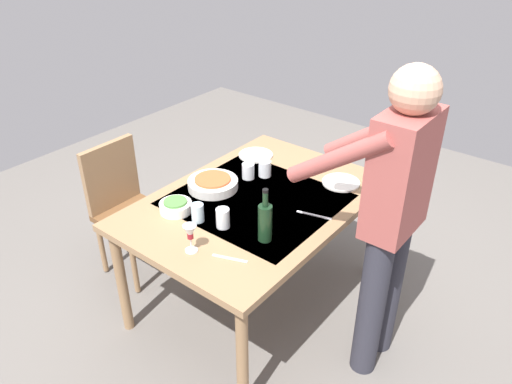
{
  "coord_description": "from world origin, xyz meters",
  "views": [
    {
      "loc": [
        1.91,
        1.52,
        2.26
      ],
      "look_at": [
        0.0,
        0.0,
        0.81
      ],
      "focal_mm": 34.8,
      "sensor_mm": 36.0,
      "label": 1
    }
  ],
  "objects_px": {
    "serving_bowl_pasta": "(213,183)",
    "side_bowl_salad": "(176,206)",
    "water_cup_near_right": "(198,213)",
    "wine_glass_left": "(190,234)",
    "chair_near": "(124,201)",
    "dinner_plate_far": "(341,182)",
    "dinner_plate_near": "(256,155)",
    "person_server": "(390,213)",
    "water_cup_far_right": "(223,218)",
    "water_cup_near_left": "(248,171)",
    "wine_bottle": "(265,221)",
    "dining_table": "(256,210)",
    "water_cup_far_left": "(265,169)"
  },
  "relations": [
    {
      "from": "serving_bowl_pasta",
      "to": "side_bowl_salad",
      "type": "xyz_separation_m",
      "value": [
        0.32,
        0.01,
        0.0
      ]
    },
    {
      "from": "water_cup_near_right",
      "to": "water_cup_far_right",
      "type": "relative_size",
      "value": 0.94
    },
    {
      "from": "side_bowl_salad",
      "to": "water_cup_near_right",
      "type": "bearing_deg",
      "value": 93.11
    },
    {
      "from": "chair_near",
      "to": "water_cup_far_right",
      "type": "height_order",
      "value": "chair_near"
    },
    {
      "from": "dining_table",
      "to": "wine_bottle",
      "type": "height_order",
      "value": "wine_bottle"
    },
    {
      "from": "water_cup_far_left",
      "to": "dinner_plate_near",
      "type": "bearing_deg",
      "value": -130.17
    },
    {
      "from": "person_server",
      "to": "side_bowl_salad",
      "type": "relative_size",
      "value": 9.38
    },
    {
      "from": "serving_bowl_pasta",
      "to": "side_bowl_salad",
      "type": "bearing_deg",
      "value": 2.07
    },
    {
      "from": "chair_near",
      "to": "water_cup_far_right",
      "type": "bearing_deg",
      "value": 86.84
    },
    {
      "from": "wine_glass_left",
      "to": "water_cup_far_right",
      "type": "distance_m",
      "value": 0.26
    },
    {
      "from": "side_bowl_salad",
      "to": "dinner_plate_near",
      "type": "xyz_separation_m",
      "value": [
        -0.81,
        -0.08,
        -0.03
      ]
    },
    {
      "from": "dining_table",
      "to": "wine_bottle",
      "type": "xyz_separation_m",
      "value": [
        0.28,
        0.28,
        0.18
      ]
    },
    {
      "from": "wine_glass_left",
      "to": "water_cup_far_left",
      "type": "bearing_deg",
      "value": -167.46
    },
    {
      "from": "water_cup_near_right",
      "to": "dinner_plate_near",
      "type": "distance_m",
      "value": 0.84
    },
    {
      "from": "person_server",
      "to": "water_cup_far_right",
      "type": "distance_m",
      "value": 0.85
    },
    {
      "from": "water_cup_far_right",
      "to": "water_cup_far_left",
      "type": "bearing_deg",
      "value": -163.85
    },
    {
      "from": "wine_bottle",
      "to": "person_server",
      "type": "bearing_deg",
      "value": 122.61
    },
    {
      "from": "wine_glass_left",
      "to": "dinner_plate_far",
      "type": "relative_size",
      "value": 0.66
    },
    {
      "from": "wine_bottle",
      "to": "water_cup_far_right",
      "type": "distance_m",
      "value": 0.25
    },
    {
      "from": "wine_bottle",
      "to": "serving_bowl_pasta",
      "type": "relative_size",
      "value": 0.99
    },
    {
      "from": "wine_bottle",
      "to": "wine_glass_left",
      "type": "relative_size",
      "value": 1.96
    },
    {
      "from": "water_cup_near_left",
      "to": "water_cup_near_right",
      "type": "relative_size",
      "value": 0.95
    },
    {
      "from": "chair_near",
      "to": "water_cup_near_left",
      "type": "xyz_separation_m",
      "value": [
        -0.44,
        0.71,
        0.28
      ]
    },
    {
      "from": "dining_table",
      "to": "dinner_plate_near",
      "type": "relative_size",
      "value": 6.5
    },
    {
      "from": "wine_glass_left",
      "to": "side_bowl_salad",
      "type": "height_order",
      "value": "wine_glass_left"
    },
    {
      "from": "water_cup_far_left",
      "to": "dinner_plate_near",
      "type": "relative_size",
      "value": 0.44
    },
    {
      "from": "water_cup_far_right",
      "to": "side_bowl_salad",
      "type": "relative_size",
      "value": 0.6
    },
    {
      "from": "water_cup_far_right",
      "to": "side_bowl_salad",
      "type": "xyz_separation_m",
      "value": [
        0.05,
        -0.31,
        -0.02
      ]
    },
    {
      "from": "serving_bowl_pasta",
      "to": "dining_table",
      "type": "bearing_deg",
      "value": 101.64
    },
    {
      "from": "water_cup_far_left",
      "to": "water_cup_far_right",
      "type": "distance_m",
      "value": 0.6
    },
    {
      "from": "chair_near",
      "to": "water_cup_near_right",
      "type": "relative_size",
      "value": 8.93
    },
    {
      "from": "water_cup_near_left",
      "to": "side_bowl_salad",
      "type": "bearing_deg",
      "value": -7.79
    },
    {
      "from": "dinner_plate_near",
      "to": "water_cup_near_right",
      "type": "bearing_deg",
      "value": 16.7
    },
    {
      "from": "wine_bottle",
      "to": "water_cup_near_left",
      "type": "distance_m",
      "value": 0.65
    },
    {
      "from": "wine_glass_left",
      "to": "water_cup_near_right",
      "type": "bearing_deg",
      "value": -142.86
    },
    {
      "from": "wine_glass_left",
      "to": "water_cup_near_left",
      "type": "bearing_deg",
      "value": -161.65
    },
    {
      "from": "wine_glass_left",
      "to": "water_cup_far_left",
      "type": "height_order",
      "value": "wine_glass_left"
    },
    {
      "from": "wine_glass_left",
      "to": "dinner_plate_far",
      "type": "bearing_deg",
      "value": 167.19
    },
    {
      "from": "person_server",
      "to": "water_cup_far_right",
      "type": "xyz_separation_m",
      "value": [
        0.37,
        -0.75,
        -0.15
      ]
    },
    {
      "from": "person_server",
      "to": "water_cup_far_left",
      "type": "bearing_deg",
      "value": -102.8
    },
    {
      "from": "serving_bowl_pasta",
      "to": "side_bowl_salad",
      "type": "distance_m",
      "value": 0.32
    },
    {
      "from": "chair_near",
      "to": "side_bowl_salad",
      "type": "distance_m",
      "value": 0.69
    },
    {
      "from": "chair_near",
      "to": "dinner_plate_far",
      "type": "relative_size",
      "value": 3.96
    },
    {
      "from": "wine_glass_left",
      "to": "wine_bottle",
      "type": "bearing_deg",
      "value": 143.18
    },
    {
      "from": "chair_near",
      "to": "wine_bottle",
      "type": "distance_m",
      "value": 1.23
    },
    {
      "from": "serving_bowl_pasta",
      "to": "dinner_plate_near",
      "type": "xyz_separation_m",
      "value": [
        -0.5,
        -0.07,
        -0.03
      ]
    },
    {
      "from": "water_cup_far_right",
      "to": "dinner_plate_near",
      "type": "height_order",
      "value": "water_cup_far_right"
    },
    {
      "from": "wine_bottle",
      "to": "water_cup_near_left",
      "type": "bearing_deg",
      "value": -133.32
    },
    {
      "from": "dinner_plate_far",
      "to": "water_cup_far_right",
      "type": "bearing_deg",
      "value": -17.87
    },
    {
      "from": "dining_table",
      "to": "dinner_plate_near",
      "type": "xyz_separation_m",
      "value": [
        -0.44,
        -0.35,
        0.08
      ]
    }
  ]
}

